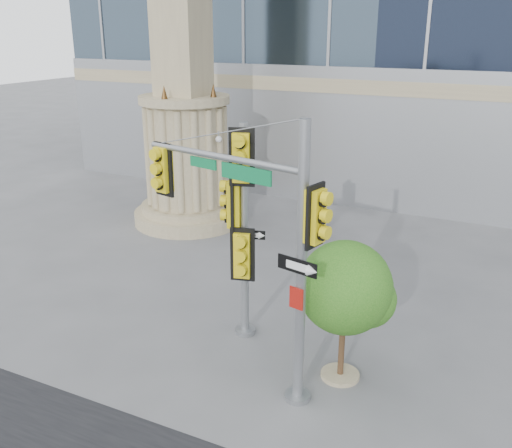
% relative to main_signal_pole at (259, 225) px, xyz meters
% --- Properties ---
extents(ground, '(120.00, 120.00, 0.00)m').
position_rel_main_signal_pole_xyz_m(ground, '(-1.42, -0.26, -3.74)').
color(ground, '#545456').
rests_on(ground, ground).
extents(monument, '(4.40, 4.40, 16.60)m').
position_rel_main_signal_pole_xyz_m(monument, '(-7.42, 8.74, 1.78)').
color(monument, gray).
rests_on(monument, ground).
extents(main_signal_pole, '(4.60, 1.46, 6.04)m').
position_rel_main_signal_pole_xyz_m(main_signal_pole, '(0.00, 0.00, 0.00)').
color(main_signal_pole, slate).
rests_on(main_signal_pole, ground).
extents(secondary_signal_pole, '(1.02, 0.73, 5.52)m').
position_rel_main_signal_pole_xyz_m(secondary_signal_pole, '(-1.25, 1.60, -0.50)').
color(secondary_signal_pole, slate).
rests_on(secondary_signal_pole, ground).
extents(street_tree, '(2.12, 2.07, 3.30)m').
position_rel_main_signal_pole_xyz_m(street_tree, '(1.67, 0.95, -1.57)').
color(street_tree, gray).
rests_on(street_tree, ground).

